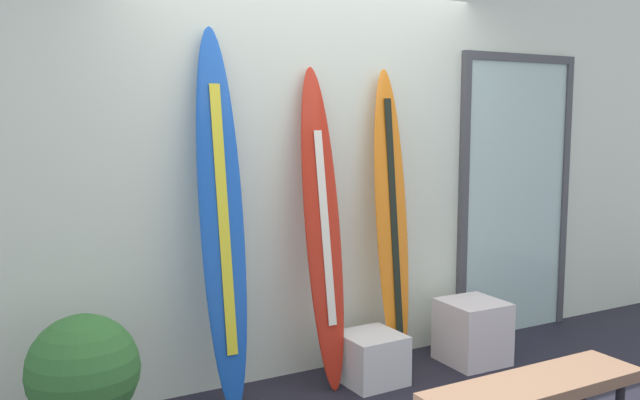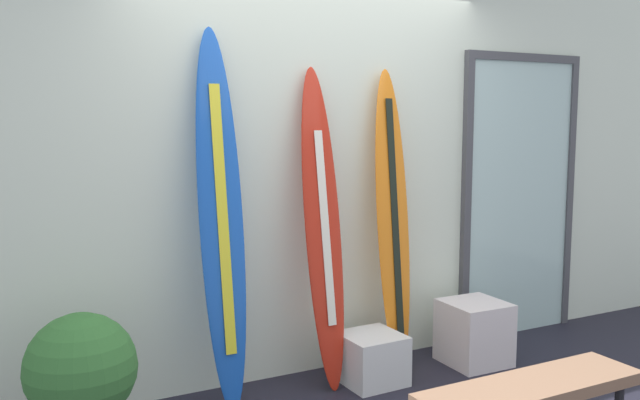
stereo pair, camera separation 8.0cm
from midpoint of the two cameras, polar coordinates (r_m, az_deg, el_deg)
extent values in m
cube|color=silver|center=(4.40, -0.54, 3.44)|extent=(7.20, 0.20, 2.80)
ellipsoid|color=blue|center=(3.85, -7.87, -1.59)|extent=(0.27, 0.39, 2.20)
cube|color=yellow|center=(3.83, -7.73, -1.58)|extent=(0.07, 0.24, 1.53)
cone|color=black|center=(4.00, -7.14, -14.73)|extent=(0.07, 0.08, 0.11)
ellipsoid|color=red|center=(4.13, 0.79, -2.37)|extent=(0.25, 0.41, 2.00)
cube|color=white|center=(4.11, 1.01, -2.35)|extent=(0.06, 0.21, 1.19)
cone|color=black|center=(4.26, 1.43, -13.55)|extent=(0.07, 0.09, 0.11)
ellipsoid|color=orange|center=(4.45, 6.75, -1.74)|extent=(0.25, 0.28, 2.00)
cube|color=black|center=(4.43, 6.96, -1.75)|extent=(0.05, 0.20, 1.60)
cone|color=black|center=(4.60, 7.02, -12.03)|extent=(0.07, 0.08, 0.11)
cube|color=white|center=(4.36, 4.97, -13.35)|extent=(0.38, 0.38, 0.32)
cube|color=white|center=(4.78, 13.53, -10.96)|extent=(0.41, 0.41, 0.43)
cube|color=silver|center=(5.37, 17.08, 0.02)|extent=(0.99, 0.02, 2.10)
cube|color=#47474C|center=(5.02, 12.80, -0.32)|extent=(0.06, 0.06, 2.10)
cube|color=#47474C|center=(5.75, 20.81, 0.31)|extent=(0.06, 0.06, 2.10)
cube|color=#47474C|center=(5.36, 17.50, 11.55)|extent=(1.11, 0.06, 0.06)
sphere|color=#367132|center=(3.48, -19.14, -13.43)|extent=(0.53, 0.53, 0.53)
cube|color=#8B654B|center=(3.43, 18.32, -15.06)|extent=(1.19, 0.32, 0.06)
camera|label=1|loc=(0.04, -89.44, 0.07)|focal=37.41mm
camera|label=2|loc=(0.04, 90.56, -0.07)|focal=37.41mm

